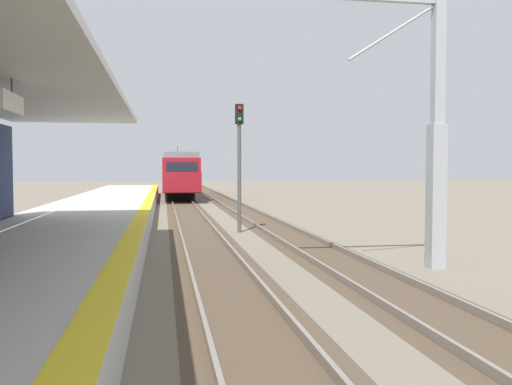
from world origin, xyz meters
TOP-DOWN VIEW (x-y plane):
  - station_platform at (-2.50, 16.00)m, footprint 5.00×80.00m
  - track_pair_nearest_platform at (1.90, 20.00)m, footprint 2.34×120.00m
  - track_pair_middle at (5.30, 20.00)m, footprint 2.34×120.00m
  - approaching_train at (1.90, 49.28)m, footprint 2.93×19.60m
  - rail_signal_post at (3.57, 21.30)m, footprint 0.32×0.34m
  - catenary_pylon_far_side at (7.25, 12.67)m, footprint 5.00×0.40m

SIDE VIEW (x-z plane):
  - track_pair_nearest_platform at x=1.90m, z-range -0.03..0.13m
  - track_pair_middle at x=5.30m, z-range -0.03..0.13m
  - station_platform at x=-2.50m, z-range 0.00..0.90m
  - approaching_train at x=1.90m, z-range -0.20..4.56m
  - rail_signal_post at x=3.57m, z-range 0.59..5.79m
  - catenary_pylon_far_side at x=7.25m, z-range -0.15..7.35m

